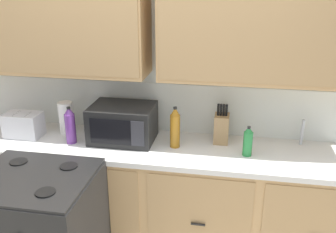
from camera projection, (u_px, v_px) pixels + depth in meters
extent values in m
cube|color=silver|center=(159.00, 98.00, 3.01)|extent=(4.39, 0.05, 2.38)
cube|color=silver|center=(159.00, 107.00, 3.01)|extent=(3.19, 0.01, 0.40)
cube|color=tan|center=(44.00, 11.00, 2.73)|extent=(1.55, 0.34, 0.91)
cube|color=#A58052|center=(31.00, 13.00, 2.57)|extent=(1.52, 0.01, 0.86)
cube|color=tan|center=(275.00, 15.00, 2.46)|extent=(1.55, 0.34, 0.91)
cube|color=#A58052|center=(277.00, 17.00, 2.30)|extent=(1.52, 0.01, 0.86)
cube|color=tan|center=(152.00, 194.00, 2.97)|extent=(3.19, 0.60, 0.78)
cube|color=#A88354|center=(91.00, 211.00, 2.75)|extent=(0.73, 0.01, 0.72)
cube|color=black|center=(90.00, 212.00, 2.74)|extent=(0.10, 0.01, 0.01)
cube|color=#A88354|center=(198.00, 222.00, 2.62)|extent=(0.73, 0.01, 0.72)
cube|color=black|center=(198.00, 224.00, 2.61)|extent=(0.10, 0.01, 0.01)
cube|color=silver|center=(151.00, 147.00, 2.82)|extent=(3.22, 0.63, 0.04)
cube|color=#A8AAAF|center=(304.00, 157.00, 2.66)|extent=(0.56, 0.38, 0.02)
cube|color=black|center=(31.00, 178.00, 2.33)|extent=(0.74, 0.65, 0.02)
cylinder|color=black|center=(46.00, 192.00, 2.15)|extent=(0.12, 0.12, 0.01)
cylinder|color=black|center=(19.00, 162.00, 2.50)|extent=(0.12, 0.12, 0.01)
cylinder|color=black|center=(69.00, 166.00, 2.45)|extent=(0.12, 0.12, 0.01)
cube|color=black|center=(123.00, 123.00, 2.85)|extent=(0.48, 0.36, 0.28)
cube|color=black|center=(110.00, 132.00, 2.69)|extent=(0.31, 0.01, 0.19)
cube|color=#28282D|center=(138.00, 134.00, 2.66)|extent=(0.10, 0.01, 0.19)
cube|color=#B7B7BC|center=(24.00, 125.00, 2.94)|extent=(0.28, 0.18, 0.19)
cube|color=black|center=(16.00, 114.00, 2.91)|extent=(0.02, 0.13, 0.01)
cube|color=black|center=(28.00, 114.00, 2.90)|extent=(0.02, 0.13, 0.01)
cube|color=#9C794E|center=(221.00, 129.00, 2.83)|extent=(0.11, 0.14, 0.22)
cylinder|color=black|center=(218.00, 110.00, 2.77)|extent=(0.02, 0.02, 0.09)
cylinder|color=black|center=(221.00, 110.00, 2.76)|extent=(0.02, 0.02, 0.09)
cylinder|color=black|center=(224.00, 110.00, 2.76)|extent=(0.02, 0.02, 0.09)
cylinder|color=black|center=(226.00, 110.00, 2.76)|extent=(0.02, 0.02, 0.09)
cylinder|color=#B2B5BA|center=(302.00, 132.00, 2.79)|extent=(0.02, 0.02, 0.20)
cylinder|color=white|center=(66.00, 118.00, 2.99)|extent=(0.12, 0.12, 0.26)
cylinder|color=#9E6619|center=(175.00, 131.00, 2.74)|extent=(0.07, 0.07, 0.25)
cone|color=#9E6619|center=(175.00, 111.00, 2.68)|extent=(0.07, 0.07, 0.06)
cylinder|color=black|center=(175.00, 108.00, 2.68)|extent=(0.03, 0.03, 0.02)
cylinder|color=#663384|center=(71.00, 129.00, 2.81)|extent=(0.08, 0.08, 0.23)
cone|color=#663384|center=(69.00, 111.00, 2.76)|extent=(0.07, 0.07, 0.06)
cylinder|color=black|center=(68.00, 108.00, 2.75)|extent=(0.03, 0.03, 0.02)
cylinder|color=#237A38|center=(248.00, 144.00, 2.62)|extent=(0.07, 0.07, 0.18)
cone|color=#237A38|center=(249.00, 129.00, 2.58)|extent=(0.06, 0.06, 0.04)
cylinder|color=black|center=(249.00, 128.00, 2.58)|extent=(0.02, 0.02, 0.02)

